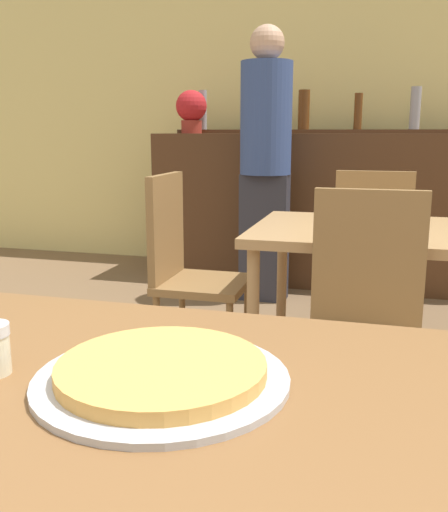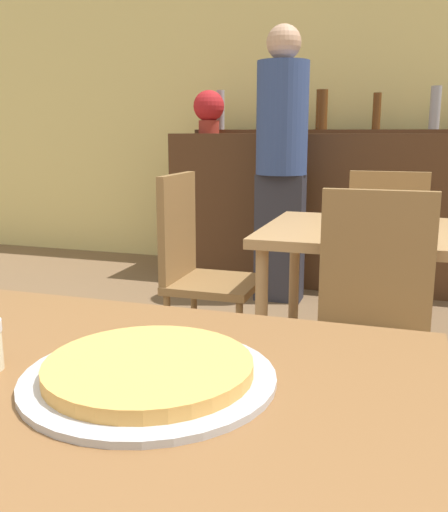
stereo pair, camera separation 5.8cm
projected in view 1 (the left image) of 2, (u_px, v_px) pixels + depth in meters
The scene contains 11 objects.
wall_back at pixel (335, 100), 4.64m from camera, with size 8.00×0.05×2.80m.
dining_table_near at pixel (113, 432), 0.93m from camera, with size 1.10×0.85×0.75m.
dining_table_far at pixel (370, 248), 2.42m from camera, with size 0.98×0.80×0.75m.
bar_counter at pixel (325, 210), 4.34m from camera, with size 2.60×0.56×1.13m.
bar_back_shelf at pixel (332, 124), 4.34m from camera, with size 2.39×0.24×0.34m.
chair_far_side_front at pixel (365, 315), 1.91m from camera, with size 0.40×0.40×0.96m.
chair_far_side_back at pixel (372, 249), 2.97m from camera, with size 0.40×0.40×0.96m.
chair_far_side_left at pixel (186, 264), 2.66m from camera, with size 0.40×0.40×0.96m.
pizza_tray at pixel (162, 373), 0.92m from camera, with size 0.42×0.42×0.04m.
person_standing at pixel (266, 155), 3.80m from camera, with size 0.34×0.34×1.82m.
potted_plant at pixel (191, 109), 4.41m from camera, with size 0.24×0.24×0.33m.
Camera 1 is at (0.40, -0.77, 1.15)m, focal length 40.00 mm.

